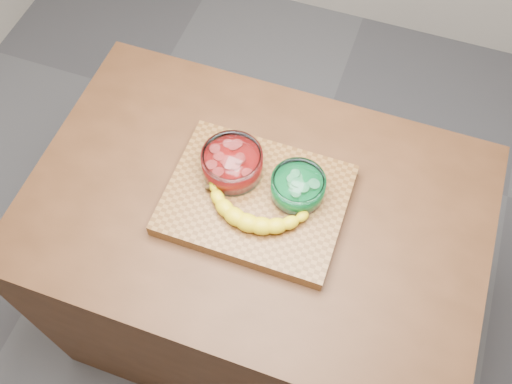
% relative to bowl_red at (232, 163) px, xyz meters
% --- Properties ---
extents(ground, '(3.50, 3.50, 0.00)m').
position_rel_bowl_red_xyz_m(ground, '(0.08, -0.05, -0.98)').
color(ground, '#5B5B60').
rests_on(ground, ground).
extents(counter, '(1.20, 0.80, 0.90)m').
position_rel_bowl_red_xyz_m(counter, '(0.08, -0.05, -0.53)').
color(counter, '#4D2C17').
rests_on(counter, ground).
extents(cutting_board, '(0.45, 0.35, 0.04)m').
position_rel_bowl_red_xyz_m(cutting_board, '(0.08, -0.05, -0.06)').
color(cutting_board, brown).
rests_on(cutting_board, counter).
extents(bowl_red, '(0.16, 0.16, 0.07)m').
position_rel_bowl_red_xyz_m(bowl_red, '(0.00, 0.00, 0.00)').
color(bowl_red, white).
rests_on(bowl_red, cutting_board).
extents(bowl_green, '(0.14, 0.14, 0.06)m').
position_rel_bowl_red_xyz_m(bowl_green, '(0.18, -0.01, -0.00)').
color(bowl_green, white).
rests_on(bowl_green, cutting_board).
extents(banana, '(0.30, 0.14, 0.04)m').
position_rel_bowl_red_xyz_m(banana, '(0.09, -0.10, -0.02)').
color(banana, yellow).
rests_on(banana, cutting_board).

